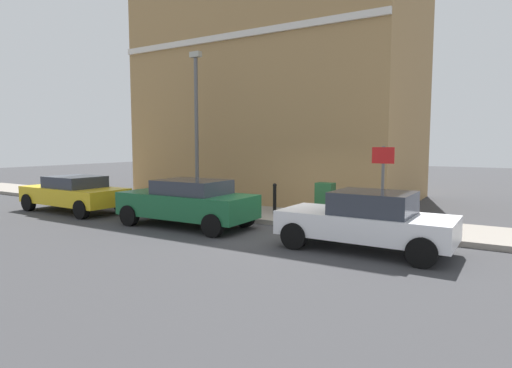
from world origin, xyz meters
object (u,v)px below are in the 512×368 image
(utility_cabinet, at_px, (325,202))
(bollard_near_cabinet, at_px, (275,197))
(car_green, at_px, (188,202))
(car_yellow, at_px, (74,193))
(bollard_far_kerb, at_px, (223,198))
(car_white, at_px, (367,220))
(lamppost, at_px, (196,122))
(street_sign, at_px, (383,175))

(utility_cabinet, distance_m, bollard_near_cabinet, 1.85)
(car_green, relative_size, bollard_near_cabinet, 4.12)
(car_yellow, xyz_separation_m, bollard_far_kerb, (1.75, -5.49, 0.00))
(bollard_far_kerb, bearing_deg, utility_cabinet, -76.31)
(car_white, relative_size, bollard_far_kerb, 3.87)
(bollard_far_kerb, bearing_deg, lamppost, 63.65)
(car_green, bearing_deg, utility_cabinet, -144.15)
(bollard_far_kerb, relative_size, street_sign, 0.45)
(car_yellow, relative_size, bollard_far_kerb, 4.15)
(bollard_near_cabinet, distance_m, street_sign, 4.04)
(car_green, distance_m, street_sign, 5.73)
(bollard_far_kerb, distance_m, street_sign, 5.40)
(car_white, distance_m, bollard_near_cabinet, 4.76)
(car_white, bearing_deg, car_green, 0.60)
(street_sign, distance_m, lamppost, 7.39)
(bollard_far_kerb, distance_m, lamppost, 3.31)
(car_yellow, xyz_separation_m, lamppost, (2.66, -3.65, 2.60))
(car_yellow, xyz_separation_m, bollard_near_cabinet, (2.66, -6.98, 0.00))
(bollard_near_cabinet, relative_size, lamppost, 0.18)
(car_green, xyz_separation_m, car_yellow, (-0.02, 5.43, -0.06))
(car_yellow, xyz_separation_m, utility_cabinet, (2.56, -8.84, -0.02))
(car_yellow, height_order, lamppost, lamppost)
(lamppost, bearing_deg, car_yellow, 126.05)
(utility_cabinet, bearing_deg, bollard_far_kerb, 103.69)
(car_white, relative_size, car_green, 0.94)
(car_white, xyz_separation_m, car_yellow, (0.01, 10.93, -0.02))
(utility_cabinet, relative_size, lamppost, 0.20)
(car_green, relative_size, utility_cabinet, 3.72)
(street_sign, bearing_deg, car_yellow, 99.35)
(utility_cabinet, relative_size, bollard_near_cabinet, 1.11)
(car_white, relative_size, utility_cabinet, 3.50)
(bollard_near_cabinet, relative_size, street_sign, 0.45)
(utility_cabinet, height_order, bollard_near_cabinet, utility_cabinet)
(car_white, height_order, car_yellow, car_white)
(car_green, xyz_separation_m, lamppost, (2.64, 1.78, 2.54))
(car_yellow, height_order, bollard_far_kerb, car_yellow)
(lamppost, bearing_deg, car_green, -145.98)
(car_green, distance_m, lamppost, 4.08)
(street_sign, bearing_deg, lamppost, 83.00)
(car_white, relative_size, car_yellow, 0.93)
(car_white, distance_m, car_green, 5.49)
(utility_cabinet, relative_size, bollard_far_kerb, 1.11)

